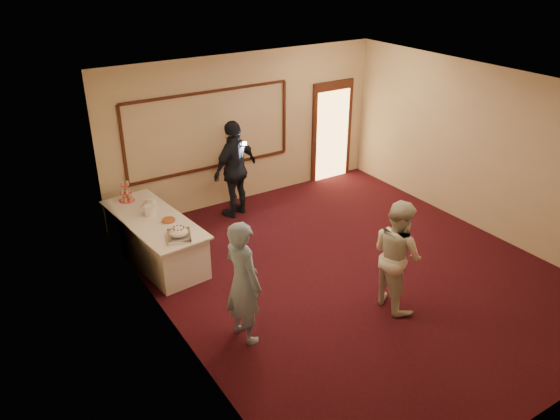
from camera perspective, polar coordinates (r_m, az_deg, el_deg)
The scene contains 14 objects.
floor at distance 9.07m, azimuth 7.50°, elevation -6.40°, with size 7.00×7.00×0.00m, color black.
room_walls at distance 8.17m, azimuth 8.32°, elevation 5.66°, with size 6.04×7.04×3.02m.
wall_molding at distance 10.69m, azimuth -7.33°, elevation 8.22°, with size 3.45×0.04×1.55m.
doorway at distance 12.30m, azimuth 5.44°, elevation 8.17°, with size 1.05×0.07×2.20m.
buffet_table at distance 9.40m, azimuth -12.92°, elevation -2.91°, with size 1.15×2.43×0.77m.
pavlova_tray at distance 8.49m, azimuth -10.52°, elevation -2.44°, with size 0.47×0.55×0.18m.
cupcake_stand at distance 9.91m, azimuth -15.78°, elevation 1.69°, with size 0.27×0.27×0.40m.
plate_stack_a at distance 9.30m, azimuth -13.41°, elevation -0.05°, with size 0.20×0.20×0.17m.
plate_stack_b at distance 9.61m, azimuth -13.26°, elevation 0.82°, with size 0.19×0.19×0.16m.
tart at distance 9.03m, azimuth -11.57°, elevation -1.09°, with size 0.25×0.25×0.05m.
man at distance 7.17m, azimuth -3.89°, elevation -7.52°, with size 0.64×0.42×1.76m, color #82A2C7.
woman at distance 7.99m, azimuth 12.13°, elevation -4.58°, with size 0.82×0.64×1.69m, color silver.
guest at distance 10.50m, azimuth -4.70°, elevation 4.30°, with size 1.12×0.47×1.91m, color black.
camera_flash at distance 10.30m, azimuth -3.74°, elevation 6.95°, with size 0.07×0.04×0.05m, color white.
Camera 1 is at (-5.04, -5.79, 4.84)m, focal length 35.00 mm.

